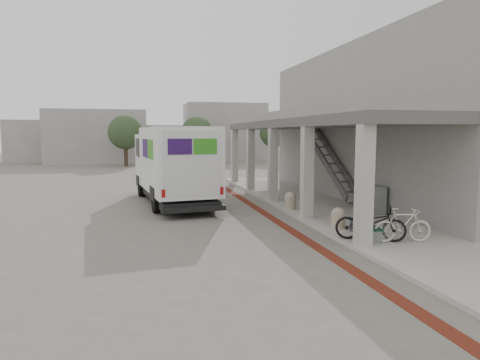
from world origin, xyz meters
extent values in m
plane|color=#635E55|center=(0.00, 0.00, 0.00)|extent=(120.00, 120.00, 0.00)
cube|color=#5D2012|center=(1.00, 2.00, 0.01)|extent=(0.35, 40.00, 0.01)
cube|color=#A09A90|center=(4.00, 0.00, 0.06)|extent=(4.40, 28.00, 0.12)
cube|color=gray|center=(7.35, 4.50, 3.50)|extent=(4.30, 17.00, 7.00)
cube|color=#54514F|center=(3.60, 4.50, 3.50)|extent=(3.40, 16.90, 0.35)
cube|color=gray|center=(3.60, 4.50, 3.85)|extent=(3.40, 16.90, 0.35)
cube|color=gray|center=(-8.00, 34.00, 2.75)|extent=(10.00, 6.00, 5.50)
cube|color=gray|center=(-1.00, 38.00, 2.00)|extent=(8.00, 6.00, 4.00)
cube|color=gray|center=(6.00, 36.00, 3.25)|extent=(9.00, 6.00, 6.50)
cube|color=gray|center=(-14.00, 37.00, 2.25)|extent=(7.00, 5.00, 4.50)
cylinder|color=#38281C|center=(-5.00, 28.00, 1.20)|extent=(0.36, 0.36, 2.40)
sphere|color=#263A22|center=(-5.00, 28.00, 3.20)|extent=(3.20, 3.20, 3.20)
cylinder|color=#38281C|center=(2.00, 30.00, 1.20)|extent=(0.36, 0.36, 2.40)
sphere|color=#263A22|center=(2.00, 30.00, 3.20)|extent=(3.20, 3.20, 3.20)
cylinder|color=#38281C|center=(10.00, 29.00, 1.20)|extent=(0.36, 0.36, 2.40)
sphere|color=#263A22|center=(10.00, 29.00, 3.20)|extent=(3.20, 3.20, 3.20)
cube|color=black|center=(-2.24, 5.25, 0.41)|extent=(3.01, 7.41, 0.31)
cube|color=white|center=(-2.13, 4.33, 2.01)|extent=(3.09, 5.61, 2.67)
cube|color=white|center=(-2.56, 7.85, 1.85)|extent=(2.68, 2.24, 2.37)
cube|color=white|center=(-2.69, 8.93, 0.98)|extent=(2.32, 0.88, 0.82)
cube|color=black|center=(-2.66, 8.67, 2.42)|extent=(2.31, 0.77, 1.08)
cube|color=black|center=(-1.80, 1.58, 0.36)|extent=(2.38, 0.54, 0.19)
cube|color=#2C104D|center=(-3.45, 4.90, 2.47)|extent=(0.19, 1.43, 0.77)
cube|color=#328C1E|center=(-3.26, 3.37, 2.47)|extent=(0.19, 1.43, 0.77)
cube|color=#2C104D|center=(-2.27, 1.59, 2.62)|extent=(0.87, 0.14, 0.57)
cube|color=#328C1E|center=(-1.35, 1.70, 2.62)|extent=(0.87, 0.14, 0.57)
cylinder|color=black|center=(-3.63, 7.78, 0.46)|extent=(0.40, 0.95, 0.93)
cylinder|color=black|center=(-1.49, 8.04, 0.46)|extent=(0.40, 0.95, 0.93)
cylinder|color=black|center=(-3.07, 3.08, 0.46)|extent=(0.40, 0.95, 0.93)
cylinder|color=black|center=(-0.92, 3.34, 0.46)|extent=(0.40, 0.95, 0.93)
cube|color=slate|center=(2.53, -3.42, 0.30)|extent=(0.36, 0.11, 0.35)
cube|color=slate|center=(2.67, -2.04, 0.30)|extent=(0.36, 0.11, 0.35)
cube|color=#123725|center=(2.47, -2.72, 0.49)|extent=(0.27, 1.66, 0.04)
cube|color=#123725|center=(2.60, -2.73, 0.49)|extent=(0.27, 1.66, 0.04)
cube|color=#123725|center=(2.73, -2.74, 0.49)|extent=(0.27, 1.66, 0.04)
cylinder|color=tan|center=(2.40, -1.43, 0.34)|extent=(0.44, 0.44, 0.44)
sphere|color=tan|center=(2.40, -1.43, 0.56)|extent=(0.44, 0.44, 0.44)
cylinder|color=tan|center=(2.10, 2.19, 0.35)|extent=(0.45, 0.45, 0.45)
sphere|color=tan|center=(2.10, 2.19, 0.57)|extent=(0.45, 0.45, 0.45)
cube|color=slate|center=(4.89, 0.47, 0.64)|extent=(0.56, 0.69, 1.03)
imported|color=black|center=(2.54, -3.12, 0.62)|extent=(1.98, 1.51, 1.00)
imported|color=beige|center=(3.29, -3.50, 0.60)|extent=(1.65, 0.73, 0.96)
camera|label=1|loc=(-3.62, -13.64, 3.08)|focal=32.00mm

